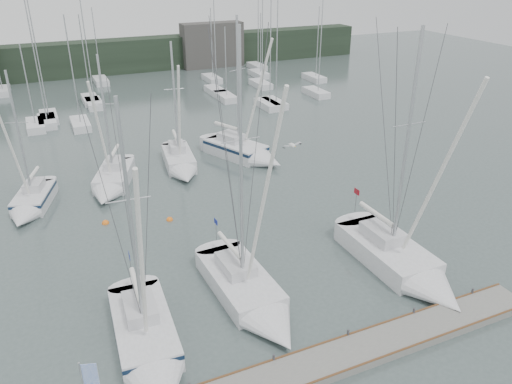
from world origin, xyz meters
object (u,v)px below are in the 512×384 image
(sailboat_near_left, at_px, (149,350))
(sailboat_near_center, at_px, (255,302))
(sailboat_near_right, at_px, (408,269))
(buoy_c, at_px, (106,223))
(sailboat_mid_b, at_px, (111,183))
(buoy_a, at_px, (170,220))
(sailboat_mid_a, at_px, (30,204))
(sailboat_mid_c, at_px, (181,165))
(sailboat_mid_d, at_px, (247,153))

(sailboat_near_left, distance_m, sailboat_near_center, 6.06)
(sailboat_near_left, relative_size, sailboat_near_center, 0.85)
(sailboat_near_center, height_order, sailboat_near_right, sailboat_near_center)
(sailboat_near_right, bearing_deg, buoy_c, 137.13)
(sailboat_mid_b, xyz_separation_m, buoy_a, (2.88, -6.78, -0.55))
(buoy_a, bearing_deg, sailboat_mid_a, 148.38)
(buoy_c, bearing_deg, sailboat_mid_b, 76.02)
(sailboat_near_right, relative_size, sailboat_mid_c, 1.31)
(sailboat_mid_a, height_order, buoy_c, sailboat_mid_a)
(sailboat_mid_d, distance_m, buoy_c, 15.45)
(sailboat_mid_b, height_order, sailboat_mid_d, sailboat_mid_d)
(sailboat_mid_b, height_order, buoy_a, sailboat_mid_b)
(sailboat_near_left, bearing_deg, buoy_c, 92.60)
(sailboat_near_right, xyz_separation_m, sailboat_mid_b, (-13.71, 19.18, -0.03))
(sailboat_mid_a, relative_size, sailboat_mid_b, 0.97)
(sailboat_near_right, distance_m, buoy_c, 20.41)
(sailboat_near_right, bearing_deg, buoy_a, 130.70)
(sailboat_mid_b, xyz_separation_m, sailboat_mid_d, (12.45, 1.50, 0.10))
(sailboat_mid_a, xyz_separation_m, sailboat_mid_d, (18.46, 2.81, 0.11))
(buoy_a, relative_size, buoy_c, 0.93)
(buoy_a, distance_m, buoy_c, 4.44)
(sailboat_mid_b, relative_size, sailboat_mid_c, 0.98)
(sailboat_near_right, relative_size, sailboat_mid_b, 1.34)
(sailboat_near_right, relative_size, sailboat_mid_a, 1.39)
(sailboat_near_right, xyz_separation_m, sailboat_mid_d, (-1.26, 20.69, 0.06))
(sailboat_near_center, xyz_separation_m, sailboat_near_right, (9.30, -0.96, 0.07))
(sailboat_near_center, height_order, sailboat_mid_d, sailboat_near_center)
(sailboat_near_left, height_order, buoy_c, sailboat_near_left)
(sailboat_mid_c, distance_m, buoy_a, 8.92)
(sailboat_near_left, distance_m, sailboat_mid_c, 22.38)
(sailboat_near_left, xyz_separation_m, sailboat_mid_d, (13.96, 21.04, 0.10))
(sailboat_mid_c, distance_m, sailboat_mid_d, 6.27)
(sailboat_mid_a, xyz_separation_m, buoy_c, (4.67, -4.11, -0.54))
(buoy_c, bearing_deg, sailboat_near_left, -90.68)
(sailboat_near_center, xyz_separation_m, buoy_c, (-5.75, 12.81, -0.51))
(buoy_c, bearing_deg, sailboat_near_right, -42.45)
(sailboat_near_right, height_order, sailboat_mid_b, sailboat_near_right)
(sailboat_mid_c, bearing_deg, sailboat_near_center, -87.62)
(sailboat_mid_c, bearing_deg, sailboat_near_left, -102.58)
(sailboat_near_center, relative_size, sailboat_near_right, 1.02)
(sailboat_mid_a, bearing_deg, sailboat_near_center, -40.56)
(sailboat_mid_c, relative_size, buoy_a, 24.72)
(sailboat_mid_a, height_order, sailboat_mid_d, sailboat_mid_d)
(sailboat_near_center, bearing_deg, sailboat_mid_b, 101.43)
(sailboat_mid_a, relative_size, sailboat_mid_d, 0.81)
(sailboat_mid_a, height_order, sailboat_mid_c, sailboat_mid_c)
(sailboat_near_left, bearing_deg, sailboat_near_center, 15.76)
(sailboat_near_center, distance_m, sailboat_mid_d, 21.31)
(sailboat_near_left, height_order, sailboat_mid_a, sailboat_near_left)
(sailboat_near_left, height_order, sailboat_mid_c, sailboat_near_left)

